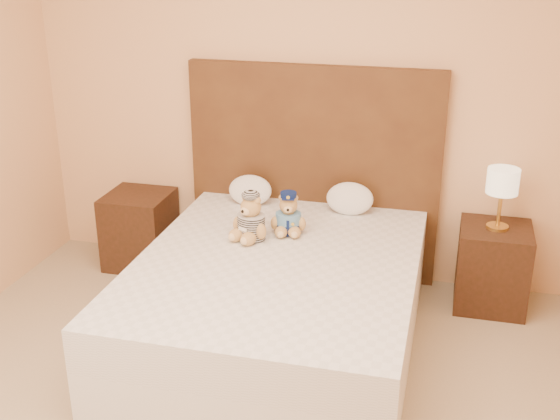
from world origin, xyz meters
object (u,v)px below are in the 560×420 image
object	(u,v)px
nightstand_left	(140,229)
pillow_right	(350,197)
nightstand_right	(492,267)
pillow_left	(250,189)
lamp	(503,184)
bed	(277,302)
teddy_police	(288,213)
teddy_prisoner	(251,217)

from	to	relation	value
nightstand_left	pillow_right	distance (m)	1.59
nightstand_right	pillow_left	world-z (taller)	pillow_left
nightstand_right	lamp	xyz separation A→B (m)	(-0.00, 0.00, 0.57)
bed	teddy_police	size ratio (longest dim) A/B	7.46
nightstand_right	teddy_prisoner	distance (m)	1.63
teddy_police	pillow_right	size ratio (longest dim) A/B	0.85
teddy_prisoner	nightstand_left	bearing A→B (deg)	175.19
pillow_left	pillow_right	size ratio (longest dim) A/B	0.97
pillow_left	teddy_prisoner	bearing A→B (deg)	-72.81
bed	pillow_right	world-z (taller)	pillow_right
bed	nightstand_right	xyz separation A→B (m)	(1.25, 0.80, -0.00)
teddy_prisoner	teddy_police	bearing A→B (deg)	58.82
nightstand_left	teddy_prisoner	size ratio (longest dim) A/B	1.88
pillow_right	bed	bearing A→B (deg)	-109.29
lamp	teddy_police	size ratio (longest dim) A/B	1.49
pillow_left	lamp	bearing A→B (deg)	-1.04
teddy_prisoner	pillow_left	size ratio (longest dim) A/B	0.95
lamp	pillow_right	world-z (taller)	lamp
bed	teddy_police	bearing A→B (deg)	93.99
lamp	nightstand_left	bearing A→B (deg)	180.00
lamp	pillow_left	bearing A→B (deg)	178.96
lamp	pillow_right	size ratio (longest dim) A/B	1.26
nightstand_left	nightstand_right	xyz separation A→B (m)	(2.50, 0.00, 0.00)
nightstand_right	teddy_prisoner	xyz separation A→B (m)	(-1.48, -0.55, 0.42)
pillow_left	teddy_police	bearing A→B (deg)	-48.83
teddy_police	pillow_left	distance (m)	0.57
nightstand_left	pillow_right	xyz separation A→B (m)	(1.54, 0.03, 0.39)
bed	nightstand_left	xyz separation A→B (m)	(-1.25, 0.80, -0.00)
bed	teddy_prisoner	bearing A→B (deg)	131.78
nightstand_right	teddy_police	bearing A→B (deg)	-162.53
nightstand_right	teddy_police	distance (m)	1.40
teddy_prisoner	bed	bearing A→B (deg)	-24.96
nightstand_left	teddy_police	distance (m)	1.35
nightstand_right	teddy_police	world-z (taller)	teddy_police
nightstand_left	pillow_left	xyz separation A→B (m)	(0.84, 0.03, 0.38)
bed	teddy_police	distance (m)	0.57
lamp	teddy_police	xyz separation A→B (m)	(-1.28, -0.40, -0.16)
nightstand_left	nightstand_right	bearing A→B (deg)	0.00
bed	teddy_police	xyz separation A→B (m)	(-0.03, 0.40, 0.41)
bed	pillow_right	bearing A→B (deg)	70.71
pillow_left	pillow_right	world-z (taller)	pillow_right
bed	pillow_left	world-z (taller)	pillow_left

